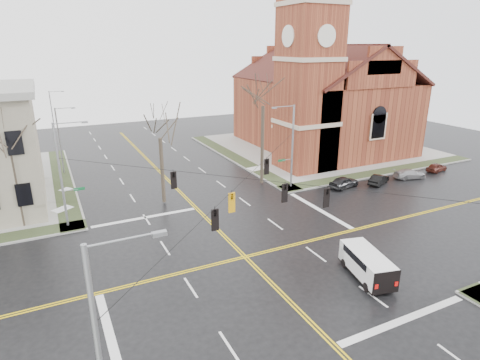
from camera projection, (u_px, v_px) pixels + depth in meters
name	position (u px, v px, depth m)	size (l,w,h in m)	color
ground	(245.00, 257.00, 29.97)	(120.00, 120.00, 0.00)	black
sidewalks	(245.00, 256.00, 29.95)	(80.00, 80.00, 0.17)	gray
road_markings	(245.00, 257.00, 29.97)	(100.00, 100.00, 0.01)	gold
church	(320.00, 93.00, 58.70)	(24.28, 27.48, 27.50)	maroon
signal_pole_ne	(291.00, 144.00, 42.90)	(2.75, 0.22, 9.00)	gray
signal_pole_nw	(62.00, 172.00, 33.45)	(2.75, 0.22, 9.00)	gray
signal_pole_sw	(104.00, 352.00, 13.88)	(2.75, 0.22, 9.00)	gray
span_wires	(245.00, 178.00, 27.99)	(23.02, 23.02, 0.03)	black
traffic_signals	(250.00, 191.00, 27.66)	(8.21, 8.26, 1.30)	black
streetlight_north_a	(60.00, 138.00, 47.92)	(2.30, 0.20, 8.00)	gray
streetlight_north_b	(53.00, 114.00, 64.93)	(2.30, 0.20, 8.00)	gray
cargo_van	(366.00, 262.00, 27.21)	(2.87, 5.02, 1.80)	white
parked_car_a	(344.00, 182.00, 44.34)	(1.52, 3.78, 1.29)	black
parked_car_b	(379.00, 179.00, 45.49)	(1.19, 3.42, 1.13)	black
parked_car_c	(410.00, 174.00, 47.48)	(1.56, 3.84, 1.11)	#A3A3A5
parked_car_d	(437.00, 167.00, 50.07)	(1.30, 3.23, 1.10)	#4E1E16
tree_nw_far	(9.00, 141.00, 32.50)	(4.00, 4.00, 10.56)	#372F23
tree_nw_near	(160.00, 134.00, 37.91)	(4.00, 4.00, 9.77)	#372F23
tree_ne	(263.00, 101.00, 42.75)	(4.00, 4.00, 13.04)	#372F23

